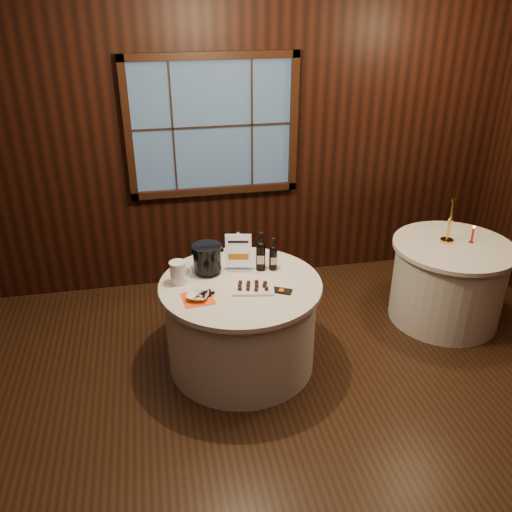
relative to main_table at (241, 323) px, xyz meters
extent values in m
plane|color=black|center=(0.00, -1.00, -0.39)|extent=(6.00, 6.00, 0.00)
cube|color=black|center=(0.00, 1.50, 1.11)|extent=(6.00, 0.02, 3.00)
cube|color=#3C577E|center=(0.00, 1.47, 1.26)|extent=(1.50, 0.01, 1.20)
cylinder|color=white|center=(0.00, 0.00, -0.02)|extent=(1.20, 1.20, 0.73)
cylinder|color=white|center=(0.00, 0.00, 0.36)|extent=(1.28, 1.28, 0.04)
cylinder|color=white|center=(2.00, 0.30, -0.02)|extent=(1.00, 1.00, 0.73)
cylinder|color=white|center=(2.00, 0.30, 0.36)|extent=(1.08, 1.08, 0.04)
cube|color=#B4B4BB|center=(0.02, 0.22, 0.39)|extent=(0.19, 0.13, 0.02)
cube|color=#B4B4BB|center=(0.02, 0.22, 0.56)|extent=(0.02, 0.02, 0.32)
cube|color=white|center=(0.02, 0.20, 0.56)|extent=(0.21, 0.05, 0.30)
cylinder|color=black|center=(0.20, 0.19, 0.49)|extent=(0.08, 0.08, 0.21)
sphere|color=black|center=(0.20, 0.19, 0.60)|extent=(0.08, 0.08, 0.08)
cylinder|color=black|center=(0.20, 0.19, 0.65)|extent=(0.03, 0.03, 0.10)
cylinder|color=black|center=(0.20, 0.19, 0.70)|extent=(0.03, 0.03, 0.02)
cube|color=beige|center=(0.20, 0.15, 0.49)|extent=(0.06, 0.01, 0.07)
cylinder|color=black|center=(0.30, 0.17, 0.47)|extent=(0.07, 0.07, 0.18)
sphere|color=black|center=(0.30, 0.17, 0.56)|extent=(0.07, 0.07, 0.07)
cylinder|color=black|center=(0.30, 0.17, 0.61)|extent=(0.03, 0.03, 0.08)
cylinder|color=black|center=(0.30, 0.17, 0.65)|extent=(0.03, 0.03, 0.02)
cube|color=beige|center=(0.30, 0.13, 0.47)|extent=(0.05, 0.00, 0.06)
cylinder|color=black|center=(-0.23, 0.21, 0.40)|extent=(0.17, 0.17, 0.03)
cylinder|color=black|center=(-0.23, 0.21, 0.51)|extent=(0.22, 0.22, 0.19)
cylinder|color=black|center=(-0.23, 0.21, 0.62)|extent=(0.24, 0.24, 0.02)
cube|color=white|center=(0.08, -0.12, 0.39)|extent=(0.35, 0.27, 0.02)
cube|color=black|center=(0.28, -0.19, 0.39)|extent=(0.18, 0.14, 0.01)
cylinder|color=#3D2D16|center=(-0.35, -0.15, 0.40)|extent=(0.07, 0.03, 0.03)
cylinder|color=white|center=(-0.47, 0.09, 0.47)|extent=(0.12, 0.12, 0.18)
cylinder|color=white|center=(-0.47, 0.09, 0.56)|extent=(0.13, 0.13, 0.01)
torus|color=white|center=(-0.41, 0.09, 0.48)|extent=(0.09, 0.02, 0.09)
cube|color=#FE5215|center=(-0.35, -0.17, 0.38)|extent=(0.25, 0.25, 0.00)
imported|color=white|center=(-0.35, -0.17, 0.41)|extent=(0.21, 0.21, 0.04)
cylinder|color=gold|center=(1.96, 0.37, 0.39)|extent=(0.12, 0.12, 0.02)
cylinder|color=gold|center=(1.96, 0.37, 0.59)|extent=(0.03, 0.03, 0.36)
cylinder|color=gold|center=(1.96, 0.37, 0.78)|extent=(0.06, 0.06, 0.03)
cylinder|color=gold|center=(2.16, 0.30, 0.39)|extent=(0.05, 0.05, 0.01)
cylinder|color=#B60E14|center=(2.16, 0.30, 0.46)|extent=(0.02, 0.02, 0.14)
sphere|color=#FFB23F|center=(2.16, 0.30, 0.54)|extent=(0.02, 0.02, 0.02)
camera|label=1|loc=(-0.60, -3.63, 2.49)|focal=38.00mm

